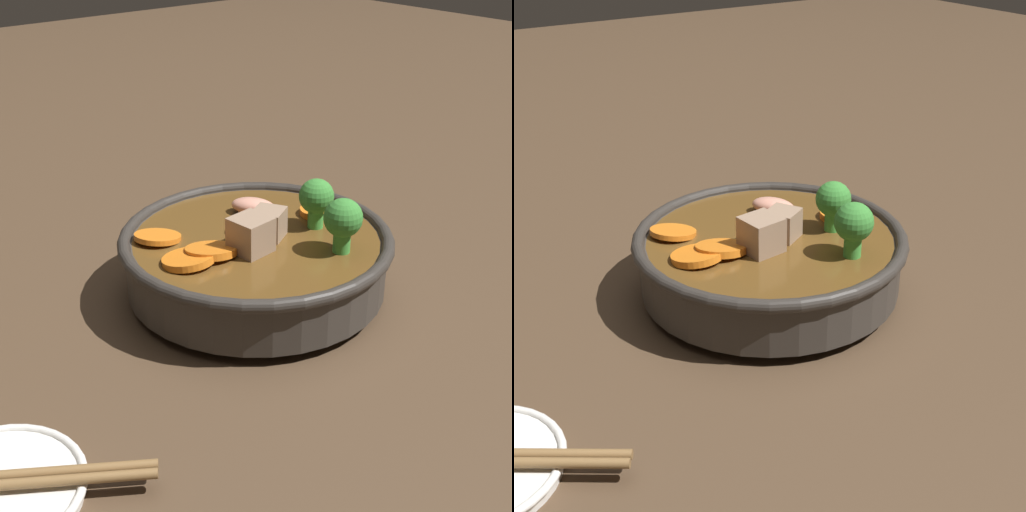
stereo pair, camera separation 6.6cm
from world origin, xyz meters
TOP-DOWN VIEW (x-y plane):
  - ground_plane at (0.00, 0.00)m, footprint 3.00×3.00m
  - stirfry_bowl at (-0.00, -0.00)m, footprint 0.25×0.25m

SIDE VIEW (x-z plane):
  - ground_plane at x=0.00m, z-range 0.00..0.00m
  - stirfry_bowl at x=0.00m, z-range -0.01..0.10m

